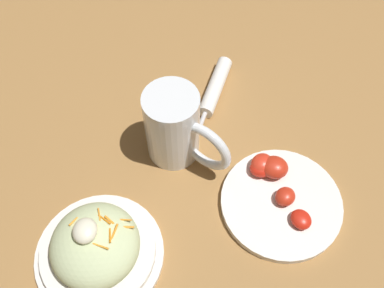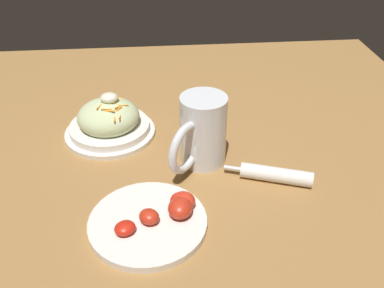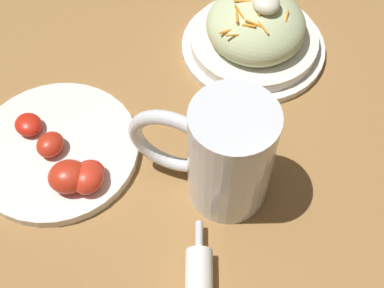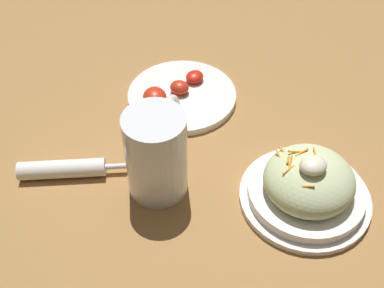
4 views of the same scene
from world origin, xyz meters
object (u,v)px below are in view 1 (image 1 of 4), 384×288
at_px(napkin_roll, 215,87).
at_px(tomato_plate, 279,197).
at_px(salad_plate, 96,248).
at_px(beer_mug, 174,129).

relative_size(napkin_roll, tomato_plate, 0.83).
height_order(salad_plate, napkin_roll, salad_plate).
height_order(beer_mug, tomato_plate, beer_mug).
distance_m(beer_mug, tomato_plate, 0.22).
height_order(salad_plate, beer_mug, beer_mug).
distance_m(salad_plate, napkin_roll, 0.41).
xyz_separation_m(salad_plate, beer_mug, (0.21, -0.13, 0.04)).
bearing_deg(napkin_roll, beer_mug, 150.35).
height_order(napkin_roll, tomato_plate, tomato_plate).
relative_size(beer_mug, napkin_roll, 0.87).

